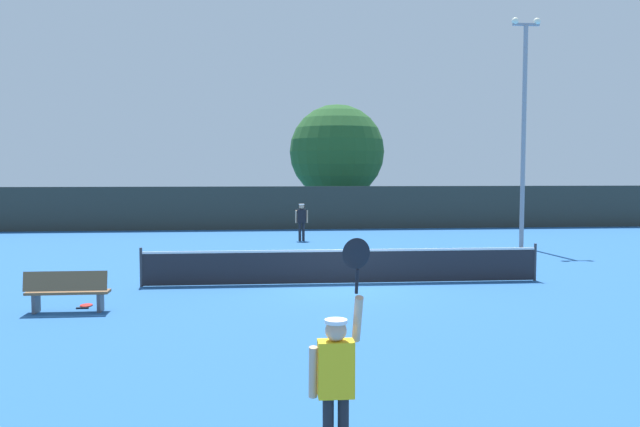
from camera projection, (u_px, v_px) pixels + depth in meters
name	position (u px, v px, depth m)	size (l,w,h in m)	color
ground_plane	(343.00, 284.00, 17.87)	(120.00, 120.00, 0.00)	#235693
tennis_net	(343.00, 265.00, 17.84)	(11.16, 0.08, 1.07)	#232328
perimeter_fence	(305.00, 208.00, 34.03)	(38.92, 0.12, 2.29)	#2D332D
player_serving	(337.00, 371.00, 6.71)	(0.67, 0.39, 2.47)	yellow
player_receiving	(302.00, 218.00, 28.46)	(0.57, 0.24, 1.65)	black
tennis_ball	(351.00, 263.00, 21.62)	(0.07, 0.07, 0.07)	#CCE033
spare_racket	(86.00, 305.00, 14.92)	(0.28, 0.52, 0.04)	black
courtside_bench	(67.00, 291.00, 14.22)	(1.80, 0.44, 0.95)	brown
light_pole	(524.00, 120.00, 25.83)	(1.18, 0.28, 9.25)	gray
large_tree	(337.00, 152.00, 39.88)	(5.89, 5.89, 7.23)	brown
parked_car_near	(330.00, 208.00, 40.04)	(2.06, 4.27, 1.69)	#B7B7BC
parked_car_mid	(406.00, 206.00, 41.56)	(2.19, 4.32, 1.69)	navy
parked_car_far	(455.00, 208.00, 40.06)	(2.05, 4.27, 1.69)	white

